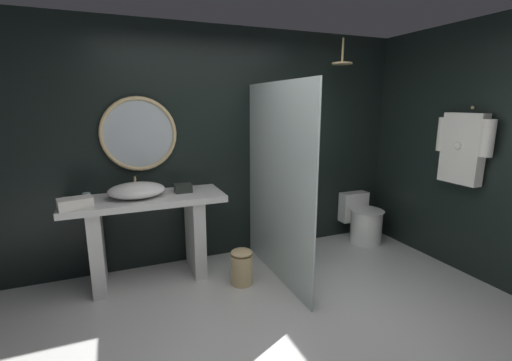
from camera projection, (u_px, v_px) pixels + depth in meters
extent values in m
plane|color=silver|center=(292.00, 353.00, 2.54)|extent=(5.76, 5.76, 0.00)
cube|color=black|center=(216.00, 146.00, 3.98)|extent=(4.80, 0.10, 2.60)
cube|color=black|center=(452.00, 148.00, 3.82)|extent=(0.10, 2.47, 2.60)
cube|color=silver|center=(146.00, 200.00, 3.44)|extent=(1.52, 0.58, 0.06)
cube|color=silver|center=(97.00, 249.00, 3.36)|extent=(0.12, 0.49, 0.82)
cube|color=silver|center=(195.00, 235.00, 3.71)|extent=(0.12, 0.49, 0.82)
ellipsoid|color=white|center=(137.00, 190.00, 3.39)|extent=(0.54, 0.44, 0.14)
cylinder|color=#D6B77F|center=(135.00, 185.00, 3.57)|extent=(0.02, 0.02, 0.17)
cylinder|color=#D6B77F|center=(135.00, 178.00, 3.50)|extent=(0.02, 0.10, 0.02)
cylinder|color=silver|center=(87.00, 198.00, 3.22)|extent=(0.07, 0.07, 0.09)
cube|color=#282D28|center=(183.00, 188.00, 3.59)|extent=(0.17, 0.12, 0.09)
torus|color=#D6B77F|center=(139.00, 134.00, 3.55)|extent=(0.76, 0.04, 0.76)
cylinder|color=#B2BCC1|center=(139.00, 134.00, 3.56)|extent=(0.69, 0.01, 0.69)
cube|color=silver|center=(277.00, 184.00, 3.49)|extent=(0.02, 1.46, 1.98)
cylinder|color=#D6B77F|center=(343.00, 50.00, 3.95)|extent=(0.02, 0.02, 0.27)
cylinder|color=#D6B77F|center=(342.00, 63.00, 3.98)|extent=(0.23, 0.23, 0.02)
sphere|color=#D6B77F|center=(473.00, 108.00, 3.49)|extent=(0.04, 0.04, 0.04)
cube|color=silver|center=(463.00, 149.00, 3.55)|extent=(0.12, 0.42, 0.72)
cylinder|color=silver|center=(487.00, 138.00, 3.31)|extent=(0.13, 0.13, 0.36)
cylinder|color=silver|center=(444.00, 134.00, 3.74)|extent=(0.13, 0.13, 0.36)
sphere|color=silver|center=(458.00, 146.00, 3.52)|extent=(0.07, 0.07, 0.07)
cylinder|color=white|center=(366.00, 227.00, 4.52)|extent=(0.39, 0.39, 0.43)
ellipsoid|color=white|center=(367.00, 210.00, 4.47)|extent=(0.41, 0.45, 0.02)
cube|color=white|center=(353.00, 206.00, 4.73)|extent=(0.38, 0.16, 0.39)
cylinder|color=#D6B77F|center=(242.00, 269.00, 3.50)|extent=(0.22, 0.22, 0.31)
ellipsoid|color=#D6B77F|center=(242.00, 253.00, 3.46)|extent=(0.22, 0.22, 0.07)
cube|color=silver|center=(75.00, 203.00, 3.03)|extent=(0.31, 0.22, 0.10)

